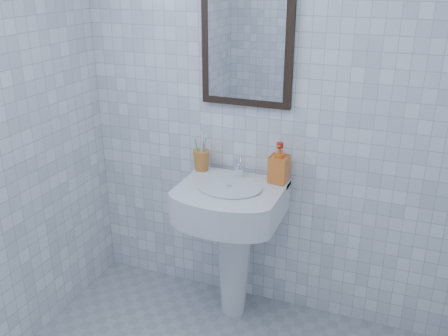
% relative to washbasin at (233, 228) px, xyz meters
% --- Properties ---
extents(wall_back, '(2.20, 0.02, 2.50)m').
position_rel_washbasin_xyz_m(wall_back, '(0.13, 0.21, 0.67)').
color(wall_back, white).
rests_on(wall_back, ground).
extents(washbasin, '(0.56, 0.41, 0.86)m').
position_rel_washbasin_xyz_m(washbasin, '(0.00, 0.00, 0.00)').
color(washbasin, white).
rests_on(washbasin, ground).
extents(faucet, '(0.05, 0.11, 0.13)m').
position_rel_washbasin_xyz_m(faucet, '(0.00, 0.10, 0.33)').
color(faucet, white).
rests_on(faucet, washbasin).
extents(toothbrush_cup, '(0.10, 0.10, 0.12)m').
position_rel_washbasin_xyz_m(toothbrush_cup, '(-0.24, 0.12, 0.33)').
color(toothbrush_cup, '#C4752C').
rests_on(toothbrush_cup, washbasin).
extents(soap_dispenser, '(0.11, 0.11, 0.22)m').
position_rel_washbasin_xyz_m(soap_dispenser, '(0.22, 0.12, 0.38)').
color(soap_dispenser, '#E75516').
rests_on(soap_dispenser, washbasin).
extents(wall_mirror, '(0.50, 0.04, 0.62)m').
position_rel_washbasin_xyz_m(wall_mirror, '(0.00, 0.19, 0.97)').
color(wall_mirror, black).
rests_on(wall_mirror, wall_back).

